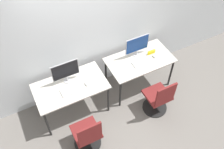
{
  "coord_description": "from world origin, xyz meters",
  "views": [
    {
      "loc": [
        -1.31,
        -2.41,
        4.18
      ],
      "look_at": [
        0.0,
        0.14,
        0.91
      ],
      "focal_mm": 40.0,
      "sensor_mm": 36.0,
      "label": 1
    }
  ],
  "objects_px": {
    "mouse_left": "(86,84)",
    "keyboard_right": "(142,62)",
    "office_chair_right": "(158,99)",
    "keyboard_left": "(72,90)",
    "monitor_left": "(65,71)",
    "mouse_right": "(154,56)",
    "monitor_right": "(137,45)",
    "office_chair_left": "(88,136)"
  },
  "relations": [
    {
      "from": "mouse_left",
      "to": "keyboard_right",
      "type": "xyz_separation_m",
      "value": [
        1.16,
        0.02,
        -0.01
      ]
    },
    {
      "from": "office_chair_right",
      "to": "keyboard_left",
      "type": "bearing_deg",
      "value": 156.32
    },
    {
      "from": "monitor_left",
      "to": "mouse_right",
      "type": "xyz_separation_m",
      "value": [
        1.72,
        -0.2,
        -0.24
      ]
    },
    {
      "from": "mouse_right",
      "to": "keyboard_left",
      "type": "bearing_deg",
      "value": -178.73
    },
    {
      "from": "monitor_left",
      "to": "mouse_left",
      "type": "relative_size",
      "value": 5.43
    },
    {
      "from": "keyboard_left",
      "to": "office_chair_right",
      "type": "xyz_separation_m",
      "value": [
        1.43,
        -0.63,
        -0.4
      ]
    },
    {
      "from": "keyboard_right",
      "to": "mouse_right",
      "type": "distance_m",
      "value": 0.28
    },
    {
      "from": "mouse_left",
      "to": "office_chair_right",
      "type": "xyz_separation_m",
      "value": [
        1.16,
        -0.63,
        -0.41
      ]
    },
    {
      "from": "monitor_right",
      "to": "office_chair_left",
      "type": "bearing_deg",
      "value": -147.05
    },
    {
      "from": "monitor_left",
      "to": "office_chair_right",
      "type": "bearing_deg",
      "value": -31.17
    },
    {
      "from": "keyboard_left",
      "to": "mouse_left",
      "type": "xyz_separation_m",
      "value": [
        0.27,
        0.0,
        0.01
      ]
    },
    {
      "from": "keyboard_left",
      "to": "mouse_right",
      "type": "bearing_deg",
      "value": 1.27
    },
    {
      "from": "keyboard_left",
      "to": "monitor_right",
      "type": "xyz_separation_m",
      "value": [
        1.43,
        0.25,
        0.24
      ]
    },
    {
      "from": "monitor_left",
      "to": "keyboard_left",
      "type": "bearing_deg",
      "value": -90.0
    },
    {
      "from": "monitor_right",
      "to": "mouse_right",
      "type": "relative_size",
      "value": 5.43
    },
    {
      "from": "monitor_right",
      "to": "office_chair_right",
      "type": "distance_m",
      "value": 1.09
    },
    {
      "from": "keyboard_left",
      "to": "office_chair_left",
      "type": "relative_size",
      "value": 0.44
    },
    {
      "from": "office_chair_right",
      "to": "monitor_right",
      "type": "bearing_deg",
      "value": 89.92
    },
    {
      "from": "mouse_left",
      "to": "keyboard_right",
      "type": "relative_size",
      "value": 0.23
    },
    {
      "from": "office_chair_left",
      "to": "keyboard_right",
      "type": "xyz_separation_m",
      "value": [
        1.49,
        0.74,
        0.4
      ]
    },
    {
      "from": "monitor_left",
      "to": "monitor_right",
      "type": "height_order",
      "value": "same"
    },
    {
      "from": "monitor_left",
      "to": "mouse_right",
      "type": "relative_size",
      "value": 5.43
    },
    {
      "from": "office_chair_left",
      "to": "keyboard_left",
      "type": "bearing_deg",
      "value": 85.69
    },
    {
      "from": "monitor_left",
      "to": "office_chair_left",
      "type": "distance_m",
      "value": 1.16
    },
    {
      "from": "keyboard_right",
      "to": "office_chair_right",
      "type": "height_order",
      "value": "office_chair_right"
    },
    {
      "from": "mouse_left",
      "to": "mouse_right",
      "type": "relative_size",
      "value": 1.0
    },
    {
      "from": "mouse_left",
      "to": "monitor_left",
      "type": "bearing_deg",
      "value": 138.64
    },
    {
      "from": "office_chair_left",
      "to": "keyboard_right",
      "type": "relative_size",
      "value": 2.26
    },
    {
      "from": "monitor_left",
      "to": "monitor_right",
      "type": "distance_m",
      "value": 1.43
    },
    {
      "from": "keyboard_left",
      "to": "keyboard_right",
      "type": "height_order",
      "value": "same"
    },
    {
      "from": "keyboard_left",
      "to": "monitor_right",
      "type": "relative_size",
      "value": 0.81
    },
    {
      "from": "monitor_right",
      "to": "office_chair_right",
      "type": "bearing_deg",
      "value": -90.08
    },
    {
      "from": "keyboard_left",
      "to": "mouse_right",
      "type": "height_order",
      "value": "mouse_right"
    },
    {
      "from": "office_chair_left",
      "to": "office_chair_right",
      "type": "height_order",
      "value": "same"
    },
    {
      "from": "office_chair_right",
      "to": "mouse_left",
      "type": "bearing_deg",
      "value": 151.58
    },
    {
      "from": "keyboard_right",
      "to": "mouse_right",
      "type": "bearing_deg",
      "value": 3.93
    },
    {
      "from": "monitor_right",
      "to": "keyboard_right",
      "type": "height_order",
      "value": "monitor_right"
    },
    {
      "from": "keyboard_left",
      "to": "monitor_right",
      "type": "height_order",
      "value": "monitor_right"
    },
    {
      "from": "keyboard_left",
      "to": "office_chair_right",
      "type": "height_order",
      "value": "office_chair_right"
    },
    {
      "from": "mouse_left",
      "to": "keyboard_left",
      "type": "bearing_deg",
      "value": -179.74
    },
    {
      "from": "monitor_right",
      "to": "office_chair_right",
      "type": "xyz_separation_m",
      "value": [
        -0.0,
        -0.87,
        -0.65
      ]
    },
    {
      "from": "keyboard_left",
      "to": "monitor_right",
      "type": "bearing_deg",
      "value": 9.73
    }
  ]
}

